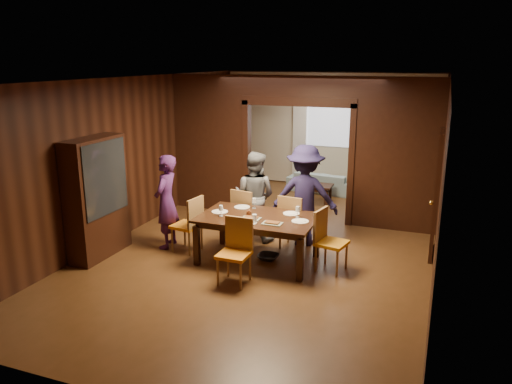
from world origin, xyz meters
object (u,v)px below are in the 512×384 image
at_px(person_purple, 166,202).
at_px(hutch, 97,198).
at_px(sofa, 323,182).
at_px(dining_table, 258,239).
at_px(chair_far_l, 247,214).
at_px(chair_right, 332,241).
at_px(person_navy, 305,195).
at_px(chair_left, 186,224).
at_px(person_grey, 254,196).
at_px(coffee_table, 315,193).
at_px(chair_far_r, 294,221).
at_px(chair_near, 234,252).

bearing_deg(person_purple, hutch, -56.87).
xyz_separation_m(sofa, dining_table, (0.01, -4.65, 0.13)).
bearing_deg(hutch, chair_far_l, 37.32).
xyz_separation_m(sofa, chair_right, (1.22, -4.61, 0.24)).
relative_size(person_navy, chair_left, 1.85).
xyz_separation_m(person_grey, coffee_table, (0.42, 2.81, -0.61)).
bearing_deg(chair_far_l, person_purple, 44.97).
relative_size(chair_left, chair_far_r, 1.00).
height_order(chair_left, chair_far_r, same).
distance_m(person_purple, coffee_table, 4.14).
height_order(sofa, chair_near, chair_near).
relative_size(dining_table, chair_near, 1.93).
height_order(sofa, chair_left, chair_left).
relative_size(chair_left, hutch, 0.48).
bearing_deg(dining_table, person_grey, 113.88).
bearing_deg(dining_table, person_navy, 64.25).
distance_m(dining_table, chair_far_r, 0.87).
bearing_deg(sofa, chair_near, 97.48).
relative_size(person_navy, coffee_table, 2.24).
distance_m(dining_table, chair_left, 1.30).
xyz_separation_m(chair_right, chair_far_r, (-0.83, 0.73, 0.00)).
bearing_deg(person_navy, hutch, 20.80).
distance_m(person_navy, chair_far_r, 0.50).
bearing_deg(hutch, sofa, 64.43).
distance_m(chair_far_l, chair_far_r, 0.91).
xyz_separation_m(person_purple, chair_far_r, (2.09, 0.73, -0.34)).
bearing_deg(chair_near, person_navy, 75.78).
height_order(person_navy, coffee_table, person_navy).
relative_size(person_grey, person_navy, 0.91).
relative_size(chair_far_r, chair_near, 1.00).
xyz_separation_m(dining_table, coffee_table, (0.00, 3.76, -0.18)).
xyz_separation_m(person_navy, coffee_table, (-0.50, 2.73, -0.70)).
relative_size(dining_table, hutch, 0.94).
distance_m(person_grey, chair_far_r, 0.88).
bearing_deg(chair_near, dining_table, 89.07).
bearing_deg(person_purple, person_grey, 117.73).
height_order(chair_left, chair_right, same).
distance_m(chair_far_l, hutch, 2.62).
xyz_separation_m(person_purple, person_navy, (2.21, 0.99, 0.07)).
height_order(chair_far_l, chair_near, same).
bearing_deg(chair_right, person_purple, 102.07).
bearing_deg(person_purple, chair_far_r, 102.03).
distance_m(person_purple, hutch, 1.15).
bearing_deg(chair_far_r, chair_right, 144.84).
bearing_deg(chair_near, chair_right, 38.97).
bearing_deg(chair_far_l, dining_table, 131.53).
distance_m(person_purple, chair_far_l, 1.48).
xyz_separation_m(chair_left, chair_far_r, (1.68, 0.79, 0.00)).
bearing_deg(coffee_table, chair_far_r, -82.74).
height_order(person_purple, dining_table, person_purple).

